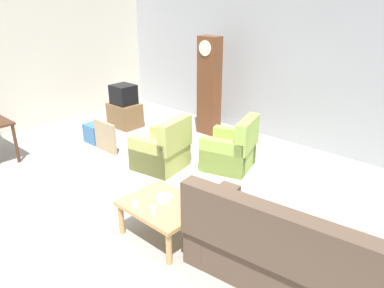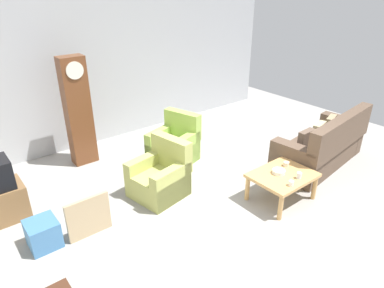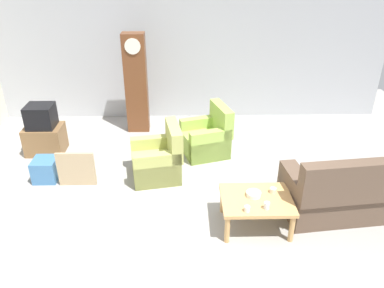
{
  "view_description": "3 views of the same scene",
  "coord_description": "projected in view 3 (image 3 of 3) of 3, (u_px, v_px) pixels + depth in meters",
  "views": [
    {
      "loc": [
        3.7,
        -2.97,
        2.85
      ],
      "look_at": [
        0.56,
        0.47,
        0.92
      ],
      "focal_mm": 34.81,
      "sensor_mm": 36.0,
      "label": 1
    },
    {
      "loc": [
        -3.11,
        -3.02,
        3.16
      ],
      "look_at": [
        -0.02,
        0.86,
        0.78
      ],
      "focal_mm": 31.88,
      "sensor_mm": 36.0,
      "label": 2
    },
    {
      "loc": [
        -0.14,
        -4.54,
        3.52
      ],
      "look_at": [
        -0.03,
        0.41,
        0.91
      ],
      "focal_mm": 35.75,
      "sensor_mm": 36.0,
      "label": 3
    }
  ],
  "objects": [
    {
      "name": "garage_door_wall",
      "position": [
        190.0,
        45.0,
        8.09
      ],
      "size": [
        8.4,
        0.16,
        3.2
      ],
      "primitive_type": "cube",
      "color": "#ADAFB5",
      "rests_on": "ground_plane"
    },
    {
      "name": "tv_stand_cabinet",
      "position": [
        45.0,
        139.0,
        7.14
      ],
      "size": [
        0.68,
        0.52,
        0.52
      ],
      "primitive_type": "cube",
      "color": "brown",
      "rests_on": "ground_plane"
    },
    {
      "name": "couch_floral",
      "position": [
        359.0,
        192.0,
        5.48
      ],
      "size": [
        2.18,
        1.11,
        1.04
      ],
      "color": "brown",
      "rests_on": "ground_plane"
    },
    {
      "name": "armchair_olive_near",
      "position": [
        158.0,
        160.0,
        6.37
      ],
      "size": [
        0.91,
        0.89,
        0.92
      ],
      "color": "tan",
      "rests_on": "ground_plane"
    },
    {
      "name": "cup_blue_rimmed",
      "position": [
        267.0,
        206.0,
        4.93
      ],
      "size": [
        0.07,
        0.07,
        0.1
      ],
      "primitive_type": "cylinder",
      "color": "silver",
      "rests_on": "coffee_table_wood"
    },
    {
      "name": "ground_plane",
      "position": [
        195.0,
        211.0,
        5.66
      ],
      "size": [
        10.4,
        10.4,
        0.0
      ],
      "primitive_type": "plane",
      "color": "#999691"
    },
    {
      "name": "grandfather_clock",
      "position": [
        136.0,
        84.0,
        7.66
      ],
      "size": [
        0.44,
        0.3,
        2.02
      ],
      "color": "brown",
      "rests_on": "ground_plane"
    },
    {
      "name": "framed_picture_leaning",
      "position": [
        76.0,
        169.0,
        6.14
      ],
      "size": [
        0.6,
        0.05,
        0.59
      ],
      "primitive_type": "cube",
      "color": "tan",
      "rests_on": "ground_plane"
    },
    {
      "name": "tv_crt",
      "position": [
        41.0,
        116.0,
        6.92
      ],
      "size": [
        0.48,
        0.44,
        0.42
      ],
      "primitive_type": "cube",
      "color": "black",
      "rests_on": "tv_stand_cabinet"
    },
    {
      "name": "bowl_white_stacked",
      "position": [
        254.0,
        194.0,
        5.19
      ],
      "size": [
        0.2,
        0.2,
        0.06
      ],
      "primitive_type": "cylinder",
      "color": "white",
      "rests_on": "coffee_table_wood"
    },
    {
      "name": "armchair_olive_far",
      "position": [
        207.0,
        138.0,
        7.09
      ],
      "size": [
        0.98,
        0.96,
        0.92
      ],
      "color": "#9EC053",
      "rests_on": "ground_plane"
    },
    {
      "name": "cup_white_porcelain",
      "position": [
        247.0,
        209.0,
        4.89
      ],
      "size": [
        0.07,
        0.07,
        0.08
      ],
      "primitive_type": "cylinder",
      "color": "white",
      "rests_on": "coffee_table_wood"
    },
    {
      "name": "cup_cream_tall",
      "position": [
        273.0,
        190.0,
        5.26
      ],
      "size": [
        0.09,
        0.09,
        0.07
      ],
      "primitive_type": "cylinder",
      "color": "beige",
      "rests_on": "coffee_table_wood"
    },
    {
      "name": "storage_box_blue",
      "position": [
        46.0,
        169.0,
        6.34
      ],
      "size": [
        0.38,
        0.4,
        0.37
      ],
      "primitive_type": "cube",
      "color": "teal",
      "rests_on": "ground_plane"
    },
    {
      "name": "coffee_table_wood",
      "position": [
        256.0,
        202.0,
        5.19
      ],
      "size": [
        0.96,
        0.76,
        0.46
      ],
      "color": "tan",
      "rests_on": "ground_plane"
    }
  ]
}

